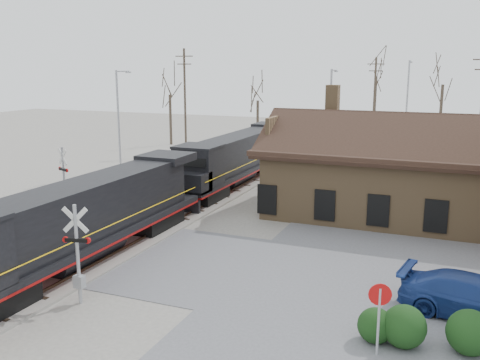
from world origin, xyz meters
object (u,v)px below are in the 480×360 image
object	(u,v)px
locomotive_lead	(75,223)
parked_car	(475,298)
depot	(389,177)
locomotive_trailing	(235,159)

from	to	relation	value
locomotive_lead	parked_car	size ratio (longest dim) A/B	3.37
depot	locomotive_lead	size ratio (longest dim) A/B	0.83
locomotive_lead	parked_car	distance (m)	16.94
locomotive_lead	parked_car	xyz separation A→B (m)	(16.82, 1.44, -1.34)
depot	locomotive_trailing	bearing A→B (deg)	161.69
parked_car	locomotive_lead	bearing A→B (deg)	104.38
locomotive_lead	locomotive_trailing	distance (m)	18.53
locomotive_lead	locomotive_trailing	size ratio (longest dim) A/B	1.00
depot	locomotive_trailing	size ratio (longest dim) A/B	0.83
locomotive_lead	locomotive_trailing	world-z (taller)	locomotive_lead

